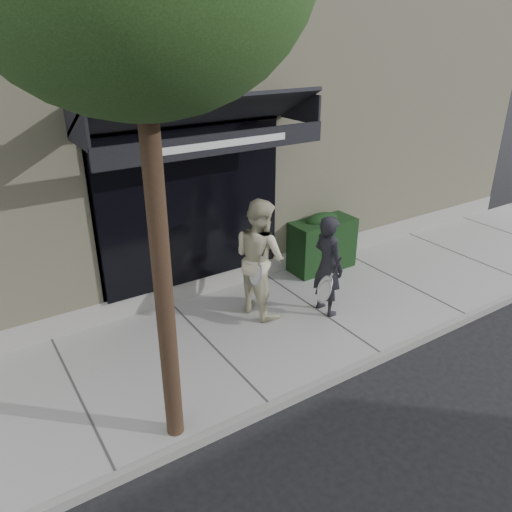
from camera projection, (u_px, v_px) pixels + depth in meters
ground at (316, 315)px, 8.55m from camera, size 80.00×80.00×0.00m
sidewalk at (316, 312)px, 8.53m from camera, size 20.00×3.00×0.12m
curb at (382, 357)px, 7.34m from camera, size 20.00×0.10×0.14m
building_facade at (181, 113)px, 11.19m from camera, size 14.30×8.04×5.64m
hedge at (320, 242)px, 9.78m from camera, size 1.30×0.70×1.14m
pedestrian_front at (328, 266)px, 8.08m from camera, size 0.70×0.87×1.70m
pedestrian_back at (260, 257)px, 8.05m from camera, size 0.85×1.03×1.97m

